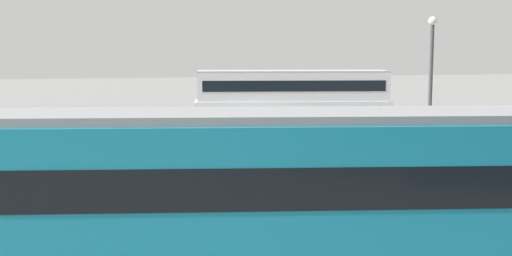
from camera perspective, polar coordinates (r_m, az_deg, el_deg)
ground_plane at (r=32.09m, az=-0.13°, el=-1.85°), size 160.00×160.00×0.00m
double_decker_bus at (r=36.16m, az=3.25°, el=2.25°), size 11.25×4.28×3.79m
tram_yellow at (r=14.29m, az=-0.87°, el=-5.52°), size 13.68×4.88×3.64m
pedestrian_near_railing at (r=28.46m, az=-4.83°, el=-1.06°), size 0.45×0.45×1.68m
pedestrian_crossing at (r=25.57m, az=1.54°, el=-2.14°), size 0.36×0.33×1.57m
pedestrian_railing at (r=26.36m, az=-3.78°, el=-2.23°), size 6.49×1.03×1.08m
info_sign at (r=25.27m, az=-11.20°, el=-0.54°), size 1.14×0.21×2.45m
street_lamp at (r=26.95m, az=15.41°, el=4.13°), size 0.36×0.36×6.30m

